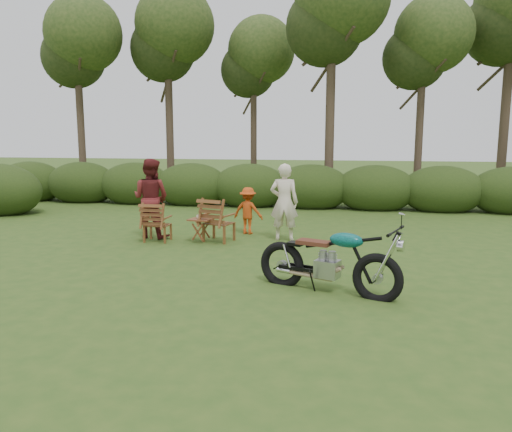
% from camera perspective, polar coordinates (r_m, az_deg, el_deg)
% --- Properties ---
extents(ground, '(80.00, 80.00, 0.00)m').
position_cam_1_polar(ground, '(7.43, 0.82, -8.80)').
color(ground, '#2D4B19').
rests_on(ground, ground).
extents(tree_line, '(22.52, 11.62, 8.14)m').
position_cam_1_polar(tree_line, '(16.78, 8.49, 14.29)').
color(tree_line, '#3B2B20').
rests_on(tree_line, ground).
extents(motorcycle, '(2.27, 1.47, 1.21)m').
position_cam_1_polar(motorcycle, '(7.59, 8.10, -8.49)').
color(motorcycle, '#0B9389').
rests_on(motorcycle, ground).
extents(lawn_chair_right, '(0.81, 0.81, 0.96)m').
position_cam_1_polar(lawn_chair_right, '(10.98, -4.24, -2.88)').
color(lawn_chair_right, brown).
rests_on(lawn_chair_right, ground).
extents(lawn_chair_left, '(0.60, 0.60, 0.86)m').
position_cam_1_polar(lawn_chair_left, '(11.17, -11.14, -2.83)').
color(lawn_chair_left, brown).
rests_on(lawn_chair_left, ground).
extents(side_table, '(0.56, 0.50, 0.51)m').
position_cam_1_polar(side_table, '(10.88, -6.31, -1.66)').
color(side_table, brown).
rests_on(side_table, ground).
extents(cup, '(0.14, 0.14, 0.09)m').
position_cam_1_polar(cup, '(10.81, -6.52, -0.10)').
color(cup, '#EEE0C4').
rests_on(cup, side_table).
extents(adult_a, '(0.64, 0.43, 1.70)m').
position_cam_1_polar(adult_a, '(11.08, 3.20, -2.76)').
color(adult_a, beige).
rests_on(adult_a, ground).
extents(adult_b, '(0.97, 0.81, 1.79)m').
position_cam_1_polar(adult_b, '(11.62, -11.77, -2.39)').
color(adult_b, maroon).
rests_on(adult_b, ground).
extents(child, '(0.77, 0.52, 1.10)m').
position_cam_1_polar(child, '(11.77, -0.91, -2.04)').
color(child, '#C14212').
rests_on(child, ground).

